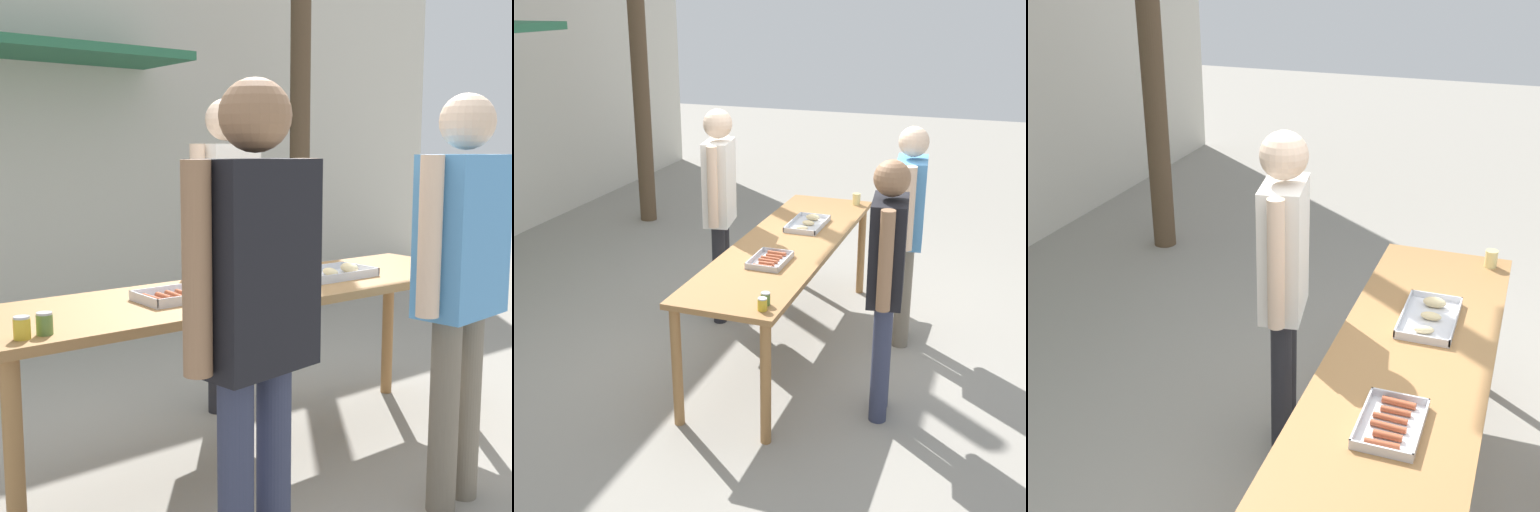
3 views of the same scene
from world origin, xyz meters
TOP-DOWN VIEW (x-y plane):
  - ground_plane at (0.00, 0.00)m, footprint 24.00×24.00m
  - serving_table at (0.00, 0.00)m, footprint 2.73×0.75m
  - food_tray_sausages at (-0.45, -0.03)m, footprint 0.37×0.25m
  - food_tray_buns at (0.48, -0.03)m, footprint 0.47×0.27m
  - condiment_jar_mustard at (-1.24, -0.26)m, footprint 0.06×0.06m
  - condiment_jar_ketchup at (-1.15, -0.25)m, footprint 0.06×0.06m
  - beer_cup at (1.23, -0.26)m, footprint 0.07×0.07m
  - person_server_behind_table at (0.33, 0.71)m, footprint 0.54×0.27m
  - person_customer_holding_hotdog at (-0.71, -0.91)m, footprint 0.57×0.27m
  - person_customer_with_cup at (0.43, -0.86)m, footprint 0.60×0.28m
  - utility_pole at (2.70, 2.77)m, footprint 1.10×0.20m

SIDE VIEW (x-z plane):
  - ground_plane at x=0.00m, z-range 0.00..0.00m
  - serving_table at x=0.00m, z-range 0.35..1.24m
  - food_tray_sausages at x=-0.45m, z-range 0.89..0.93m
  - food_tray_buns at x=0.48m, z-range 0.88..0.94m
  - condiment_jar_mustard at x=-1.24m, z-range 0.89..0.97m
  - condiment_jar_ketchup at x=-1.15m, z-range 0.89..0.97m
  - beer_cup at x=1.23m, z-range 0.89..1.00m
  - person_customer_holding_hotdog at x=-0.71m, z-range 0.18..1.95m
  - person_customer_with_cup at x=0.43m, z-range 0.18..1.96m
  - person_server_behind_table at x=0.33m, z-range 0.20..2.04m
  - utility_pole at x=2.70m, z-range 0.10..5.75m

